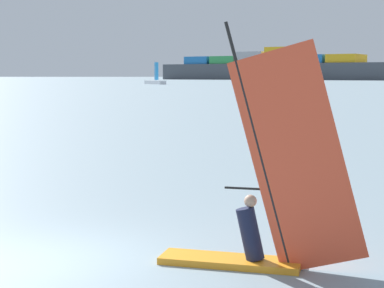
% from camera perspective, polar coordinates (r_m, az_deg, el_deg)
% --- Properties ---
extents(ground_plane, '(4000.00, 4000.00, 0.00)m').
position_cam_1_polar(ground_plane, '(11.83, -12.69, -10.14)').
color(ground_plane, gray).
extents(windsurfer, '(3.57, 0.74, 4.26)m').
position_cam_1_polar(windsurfer, '(11.01, 6.45, -5.61)').
color(windsurfer, orange).
rests_on(windsurfer, ground_plane).
extents(cargo_ship, '(197.10, 87.27, 35.23)m').
position_cam_1_polar(cargo_ship, '(416.26, 10.06, 6.82)').
color(cargo_ship, '#3F444C').
rests_on(cargo_ship, ground_plane).
extents(small_sailboat, '(9.26, 8.18, 8.47)m').
position_cam_1_polar(small_sailboat, '(221.99, -3.30, 5.54)').
color(small_sailboat, white).
rests_on(small_sailboat, ground_plane).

